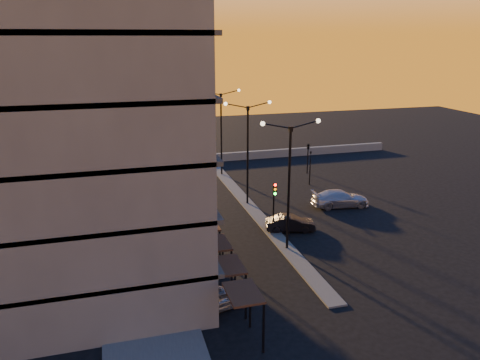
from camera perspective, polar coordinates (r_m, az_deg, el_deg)
name	(u,v)px	position (r m, az deg, el deg)	size (l,w,h in m)	color
ground	(287,249)	(34.64, 5.73, -8.40)	(120.00, 120.00, 0.00)	black
sidewalk_west	(136,243)	(36.17, -12.52, -7.50)	(5.00, 40.00, 0.12)	#51514F
median	(247,204)	(43.33, 0.91, -2.90)	(1.20, 36.00, 0.12)	#51514F
parapet	(226,157)	(58.48, -1.74, 2.83)	(44.00, 0.50, 1.00)	slate
building	(66,90)	(29.25, -20.43, 10.27)	(14.35, 17.08, 25.00)	#69645C
streetlamp_near	(289,176)	(32.64, 6.02, 0.51)	(4.32, 0.32, 9.51)	black
streetlamp_mid	(248,145)	(41.78, 0.94, 4.26)	(4.32, 0.32, 9.51)	black
streetlamp_far	(221,126)	(51.24, -2.31, 6.63)	(4.32, 0.32, 9.51)	black
traffic_light_main	(274,199)	(36.02, 4.20, -2.37)	(0.28, 0.44, 4.25)	black
signal_east_a	(310,167)	(49.06, 8.54, 1.59)	(0.13, 0.16, 3.60)	black
signal_east_b	(308,147)	(52.92, 8.31, 4.04)	(0.42, 1.99, 3.60)	black
car_hatchback	(220,298)	(27.43, -2.48, -14.13)	(1.50, 3.73, 1.27)	#B9BCC1
car_sedan	(290,223)	(37.54, 6.16, -5.27)	(1.36, 3.90, 1.28)	black
car_wagon	(340,198)	(43.58, 12.13, -2.20)	(2.12, 5.21, 1.51)	#B5B6BD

